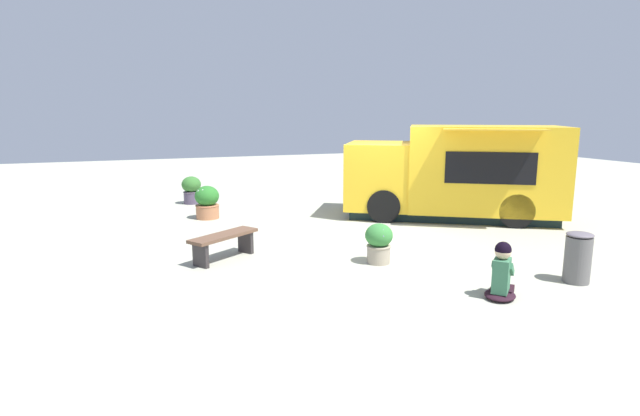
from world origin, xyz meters
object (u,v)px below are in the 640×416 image
(planter_flowering_far, at_px, (379,242))
(planter_flowering_side, at_px, (191,189))
(food_truck, at_px, (456,174))
(trash_bin, at_px, (578,257))
(person_customer, at_px, (502,275))
(plaza_bench, at_px, (224,241))
(planter_flowering_near, at_px, (207,202))

(planter_flowering_far, relative_size, planter_flowering_side, 0.89)
(food_truck, xyz_separation_m, trash_bin, (1.22, 4.95, -0.71))
(food_truck, xyz_separation_m, person_customer, (2.82, 5.08, -0.77))
(planter_flowering_side, bearing_deg, plaza_bench, 88.76)
(planter_flowering_side, height_order, trash_bin, trash_bin)
(person_customer, height_order, trash_bin, person_customer)
(plaza_bench, bearing_deg, planter_flowering_far, 154.83)
(planter_flowering_near, bearing_deg, trash_bin, 124.09)
(plaza_bench, relative_size, trash_bin, 1.69)
(plaza_bench, bearing_deg, planter_flowering_side, -91.24)
(food_truck, relative_size, planter_flowering_far, 7.74)
(planter_flowering_far, relative_size, plaza_bench, 0.52)
(food_truck, height_order, trash_bin, food_truck)
(person_customer, height_order, planter_flowering_side, person_customer)
(planter_flowering_side, distance_m, plaza_bench, 6.11)
(food_truck, distance_m, planter_flowering_far, 4.76)
(planter_flowering_far, bearing_deg, planter_flowering_near, -65.28)
(person_customer, relative_size, planter_flowering_near, 1.02)
(planter_flowering_near, height_order, plaza_bench, planter_flowering_near)
(planter_flowering_near, height_order, planter_flowering_side, planter_flowering_near)
(planter_flowering_near, xyz_separation_m, trash_bin, (-4.79, 7.07, -0.01))
(person_customer, bearing_deg, planter_flowering_near, -66.11)
(planter_flowering_far, xyz_separation_m, plaza_bench, (2.56, -1.20, -0.03))
(planter_flowering_near, height_order, planter_flowering_far, planter_flowering_near)
(person_customer, distance_m, planter_flowering_near, 7.87)
(food_truck, bearing_deg, person_customer, 60.94)
(planter_flowering_side, relative_size, trash_bin, 0.98)
(person_customer, height_order, planter_flowering_near, person_customer)
(trash_bin, bearing_deg, planter_flowering_far, -39.71)
(trash_bin, bearing_deg, person_customer, 4.41)
(food_truck, height_order, planter_flowering_near, food_truck)
(food_truck, bearing_deg, planter_flowering_far, 38.05)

